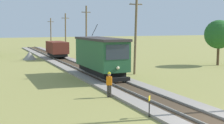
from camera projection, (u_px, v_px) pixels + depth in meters
track_ballast at (210, 123)px, 15.19m from camera, size 4.20×120.00×0.18m
sleeper_bed at (210, 121)px, 15.18m from camera, size 2.04×120.00×0.01m
rail_left at (199, 122)px, 14.89m from camera, size 0.07×120.00×0.14m
rail_right at (221, 118)px, 15.45m from camera, size 0.07×120.00×0.14m
red_tram at (101, 55)px, 28.95m from camera, size 2.60×8.54×4.79m
freight_car at (57, 49)px, 45.81m from camera, size 2.40×5.20×2.31m
utility_pole_near_tram at (136, 34)px, 30.70m from camera, size 1.40×0.63×8.05m
utility_pole_mid at (86, 32)px, 45.22m from camera, size 1.40×0.52×7.93m
utility_pole_far at (66, 33)px, 56.47m from camera, size 1.40×0.49×7.31m
utility_pole_distant at (51, 33)px, 68.54m from camera, size 1.40×0.41×6.77m
trackside_signal_marker at (149, 105)px, 16.40m from camera, size 0.21×0.21×1.18m
gravel_pile at (30, 56)px, 45.04m from camera, size 2.00×2.00×1.21m
track_worker at (109, 83)px, 21.01m from camera, size 0.45×0.39×1.78m
tree_right_near at (219, 34)px, 38.18m from camera, size 3.60×3.60×5.71m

